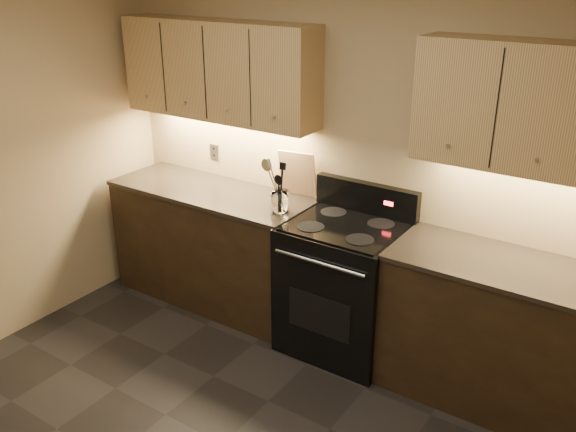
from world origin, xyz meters
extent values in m
cube|color=#9E875D|center=(0.00, 2.00, 1.30)|extent=(4.00, 0.04, 2.60)
cube|color=black|center=(-1.10, 1.70, 0.45)|extent=(1.60, 0.60, 0.90)
cube|color=#342B21|center=(-1.10, 1.70, 0.92)|extent=(1.62, 0.62, 0.03)
cube|color=black|center=(1.18, 1.70, 0.45)|extent=(1.44, 0.60, 0.90)
cube|color=#342B21|center=(1.18, 1.70, 0.92)|extent=(1.46, 0.62, 0.03)
cube|color=black|center=(0.08, 1.68, 0.46)|extent=(0.76, 0.65, 0.92)
cube|color=black|center=(0.08, 1.68, 0.93)|extent=(0.70, 0.60, 0.01)
cube|color=black|center=(0.08, 1.96, 1.03)|extent=(0.76, 0.07, 0.22)
cube|color=red|center=(0.26, 1.92, 1.04)|extent=(0.06, 0.00, 0.03)
cylinder|color=silver|center=(0.08, 1.34, 0.80)|extent=(0.65, 0.02, 0.02)
cube|color=black|center=(0.08, 1.35, 0.41)|extent=(0.46, 0.00, 0.28)
cylinder|color=black|center=(-0.10, 1.53, 0.93)|extent=(0.18, 0.18, 0.00)
cylinder|color=black|center=(0.26, 1.53, 0.93)|extent=(0.18, 0.18, 0.00)
cylinder|color=black|center=(-0.10, 1.82, 0.93)|extent=(0.18, 0.18, 0.00)
cylinder|color=black|center=(0.26, 1.82, 0.93)|extent=(0.18, 0.18, 0.00)
cube|color=tan|center=(-1.10, 1.85, 1.80)|extent=(1.60, 0.30, 0.70)
cube|color=tan|center=(1.18, 1.85, 1.80)|extent=(1.44, 0.30, 0.70)
cube|color=#B2B5BA|center=(-1.30, 1.99, 1.12)|extent=(0.08, 0.01, 0.12)
cylinder|color=white|center=(-0.42, 1.63, 1.01)|extent=(0.13, 0.13, 0.15)
cylinder|color=white|center=(-0.42, 1.63, 0.94)|extent=(0.12, 0.12, 0.02)
cube|color=tan|center=(-0.48, 1.95, 1.10)|extent=(0.29, 0.13, 0.35)
camera|label=1|loc=(1.79, -1.58, 2.53)|focal=38.00mm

